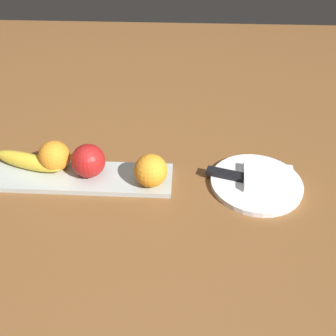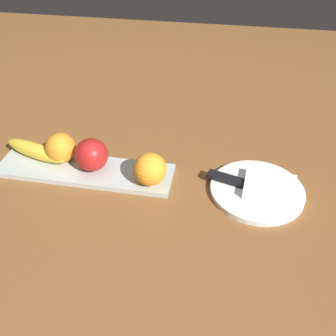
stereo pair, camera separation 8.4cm
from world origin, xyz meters
The scene contains 9 objects.
ground_plane centered at (0.00, 0.00, 0.00)m, with size 2.40×2.40×0.00m, color brown.
fruit_tray centered at (-0.01, -0.01, 0.01)m, with size 0.43×0.11×0.01m, color #B1BDB7.
apple centered at (0.01, -0.01, 0.05)m, with size 0.08×0.08×0.08m, color #AD1B1A.
banana centered at (-0.14, 0.01, 0.03)m, with size 0.18×0.04×0.04m, color yellow.
orange_near_apple centered at (0.16, -0.04, 0.05)m, with size 0.08×0.08×0.08m, color orange.
orange_near_banana centered at (-0.08, 0.01, 0.05)m, with size 0.07×0.07×0.07m, color orange.
dinner_plate centered at (0.40, -0.01, 0.01)m, with size 0.21×0.21×0.01m, color white.
folded_napkin centered at (0.42, -0.01, 0.02)m, with size 0.11×0.09×0.02m, color white.
knife centered at (0.34, -0.01, 0.02)m, with size 0.18×0.07×0.01m.
Camera 2 is at (0.31, -0.67, 0.56)m, focal length 39.50 mm.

